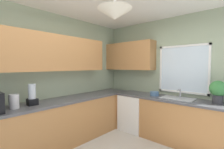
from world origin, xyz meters
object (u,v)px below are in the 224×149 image
sink_assembly (178,98)px  potted_plant (218,90)px  kettle (14,101)px  bowl (154,94)px  blender_appliance (32,96)px  dishwasher (135,112)px

sink_assembly → potted_plant: potted_plant is taller
kettle → bowl: size_ratio=1.19×
blender_appliance → kettle: bearing=-85.9°
dishwasher → sink_assembly: sink_assembly is taller
bowl → blender_appliance: 2.44m
dishwasher → potted_plant: (1.67, 0.08, 0.70)m
bowl → blender_appliance: size_ratio=0.53×
sink_assembly → blender_appliance: bearing=-127.7°
dishwasher → sink_assembly: (1.00, 0.04, 0.48)m
dishwasher → bowl: bowl is taller
dishwasher → potted_plant: potted_plant is taller
sink_assembly → blender_appliance: 2.72m
bowl → sink_assembly: bearing=0.7°
sink_assembly → bowl: bearing=-179.3°
blender_appliance → bowl: bearing=61.6°
kettle → blender_appliance: size_ratio=0.63×
dishwasher → blender_appliance: size_ratio=2.34×
potted_plant → bowl: (-1.17, -0.05, -0.19)m
kettle → potted_plant: potted_plant is taller
kettle → potted_plant: size_ratio=0.56×
kettle → potted_plant: 3.39m
kettle → blender_appliance: bearing=94.1°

